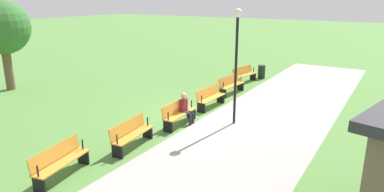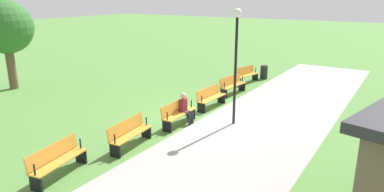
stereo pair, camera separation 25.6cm
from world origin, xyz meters
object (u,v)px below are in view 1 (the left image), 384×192
bench_2 (210,97)px  bench_4 (131,133)px  bench_1 (231,84)px  lamp_post (237,46)px  bench_5 (60,161)px  tree_0 (2,28)px  bench_0 (244,74)px  bench_3 (179,113)px  trash_bin (262,72)px  person_seated (186,107)px

bench_2 → bench_4: bearing=0.0°
bench_1 → lamp_post: lamp_post is taller
bench_5 → tree_0: bearing=-125.4°
bench_0 → bench_4: (9.92, 0.35, 0.00)m
bench_3 → trash_bin: bench_3 is taller
bench_5 → lamp_post: size_ratio=0.43×
bench_2 → tree_0: 11.07m
bench_3 → bench_4: (2.48, -0.18, 0.00)m
bench_5 → tree_0: 11.19m
bench_0 → tree_0: size_ratio=0.41×
bench_0 → bench_5: bearing=10.2°
bench_1 → bench_4: (7.46, 0.00, 0.00)m
bench_2 → trash_bin: size_ratio=2.31×
person_seated → bench_3: bearing=-27.1°
bench_5 → person_seated: bearing=162.6°
bench_4 → tree_0: tree_0 is taller
bench_2 → bench_3: (2.49, 0.00, 0.00)m
bench_2 → trash_bin: (-6.44, -0.05, -0.08)m
bench_3 → person_seated: 0.35m
bench_3 → person_seated: person_seated is taller
bench_2 → bench_0: bearing=-171.9°
bench_0 → bench_3: same height
bench_0 → lamp_post: lamp_post is taller
trash_bin → bench_2: bearing=0.4°
bench_5 → person_seated: size_ratio=1.55×
trash_bin → bench_3: bearing=0.3°
bench_1 → tree_0: (5.31, -10.18, 2.71)m
bench_3 → tree_0: size_ratio=0.40×
trash_bin → bench_0: bearing=-18.0°
bench_2 → person_seated: person_seated is taller
bench_0 → person_seated: 7.19m
bench_2 → bench_4: (4.97, -0.18, 0.00)m
bench_0 → bench_3: bearing=14.3°
bench_2 → trash_bin: bench_2 is taller
bench_0 → bench_3: size_ratio=1.02×
bench_1 → bench_4: 7.46m
lamp_post → bench_2: bearing=-125.7°
lamp_post → bench_3: bearing=-54.3°
bench_3 → bench_5: bearing=-8.1°
bench_5 → trash_bin: bench_5 is taller
bench_1 → person_seated: person_seated is taller
bench_5 → bench_4: bearing=161.7°
bench_2 → bench_4: size_ratio=0.99×
bench_5 → bench_3: bearing=163.7°
lamp_post → trash_bin: lamp_post is taller
bench_0 → trash_bin: 1.57m
bench_0 → bench_2: 4.98m
tree_0 → trash_bin: bearing=131.9°
bench_3 → bench_5: same height
bench_0 → bench_1: same height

